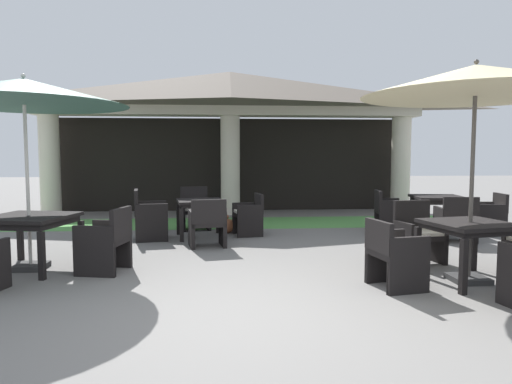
% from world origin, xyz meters
% --- Properties ---
extents(ground_plane, '(60.00, 60.00, 0.00)m').
position_xyz_m(ground_plane, '(0.00, 0.00, 0.00)').
color(ground_plane, slate).
extents(background_pavilion, '(10.51, 2.72, 3.75)m').
position_xyz_m(background_pavilion, '(0.00, 7.79, 2.90)').
color(background_pavilion, beige).
rests_on(background_pavilion, ground).
extents(lawn_strip, '(12.31, 1.79, 0.01)m').
position_xyz_m(lawn_strip, '(0.00, 6.04, 0.00)').
color(lawn_strip, '#519347').
rests_on(lawn_strip, ground).
extents(patio_table_near_foreground, '(1.23, 1.23, 0.74)m').
position_xyz_m(patio_table_near_foreground, '(-2.83, 1.97, 0.65)').
color(patio_table_near_foreground, black).
rests_on(patio_table_near_foreground, ground).
extents(patio_umbrella_near_foreground, '(2.72, 2.72, 2.64)m').
position_xyz_m(patio_umbrella_near_foreground, '(-2.83, 1.97, 2.39)').
color(patio_umbrella_near_foreground, '#2D2D2D').
rests_on(patio_umbrella_near_foreground, ground).
extents(patio_chair_near_foreground_east, '(0.66, 0.69, 0.87)m').
position_xyz_m(patio_chair_near_foreground_east, '(-1.76, 1.75, 0.41)').
color(patio_chair_near_foreground_east, black).
rests_on(patio_chair_near_foreground_east, ground).
extents(patio_table_mid_left, '(1.08, 1.08, 0.74)m').
position_xyz_m(patio_table_mid_left, '(2.82, 0.94, 0.64)').
color(patio_table_mid_left, black).
rests_on(patio_table_mid_left, ground).
extents(patio_umbrella_mid_left, '(2.70, 2.70, 2.69)m').
position_xyz_m(patio_umbrella_mid_left, '(2.82, 0.94, 2.44)').
color(patio_umbrella_mid_left, '#2D2D2D').
rests_on(patio_umbrella_mid_left, ground).
extents(patio_chair_mid_left_west, '(0.61, 0.65, 0.81)m').
position_xyz_m(patio_chair_mid_left_west, '(1.80, 0.76, 0.40)').
color(patio_chair_mid_left_west, black).
rests_on(patio_chair_mid_left_west, ground).
extents(patio_chair_mid_left_north, '(0.68, 0.59, 0.89)m').
position_xyz_m(patio_chair_mid_left_north, '(2.63, 1.97, 0.40)').
color(patio_chair_mid_left_north, black).
rests_on(patio_chair_mid_left_north, ground).
extents(patio_table_mid_right, '(0.99, 0.99, 0.72)m').
position_xyz_m(patio_table_mid_right, '(-0.63, 4.26, 0.61)').
color(patio_table_mid_right, black).
rests_on(patio_table_mid_right, ground).
extents(patio_chair_mid_right_west, '(0.68, 0.72, 0.93)m').
position_xyz_m(patio_chair_mid_right_west, '(-1.57, 4.09, 0.43)').
color(patio_chair_mid_right_west, black).
rests_on(patio_chair_mid_right_west, ground).
extents(patio_chair_mid_right_east, '(0.60, 0.62, 0.81)m').
position_xyz_m(patio_chair_mid_right_east, '(0.31, 4.42, 0.39)').
color(patio_chair_mid_right_east, black).
rests_on(patio_chair_mid_right_east, ground).
extents(patio_chair_mid_right_north, '(0.67, 0.63, 0.89)m').
position_xyz_m(patio_chair_mid_right_north, '(-0.79, 5.20, 0.41)').
color(patio_chair_mid_right_north, black).
rests_on(patio_chair_mid_right_north, ground).
extents(patio_chair_mid_right_south, '(0.68, 0.60, 0.83)m').
position_xyz_m(patio_chair_mid_right_south, '(-0.46, 3.32, 0.39)').
color(patio_chair_mid_right_south, black).
rests_on(patio_chair_mid_right_south, ground).
extents(patio_table_far_back, '(1.06, 1.06, 0.74)m').
position_xyz_m(patio_table_far_back, '(4.13, 4.44, 0.64)').
color(patio_table_far_back, black).
rests_on(patio_table_far_back, ground).
extents(patio_chair_far_back_east, '(0.66, 0.65, 0.80)m').
position_xyz_m(patio_chair_far_back_east, '(5.12, 4.31, 0.38)').
color(patio_chair_far_back_east, black).
rests_on(patio_chair_far_back_east, ground).
extents(patio_chair_far_back_west, '(0.58, 0.61, 0.85)m').
position_xyz_m(patio_chair_far_back_west, '(3.15, 4.58, 0.41)').
color(patio_chair_far_back_west, black).
rests_on(patio_chair_far_back_west, ground).
extents(patio_chair_far_back_south, '(0.70, 0.61, 0.83)m').
position_xyz_m(patio_chair_far_back_south, '(4.00, 3.45, 0.39)').
color(patio_chair_far_back_south, black).
rests_on(patio_chair_far_back_south, ground).
extents(terracotta_urn, '(0.34, 0.34, 0.37)m').
position_xyz_m(terracotta_urn, '(-0.12, 4.70, 0.15)').
color(terracotta_urn, brown).
rests_on(terracotta_urn, ground).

